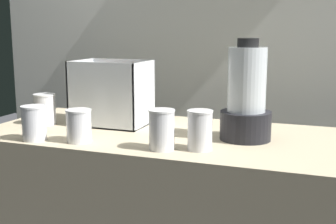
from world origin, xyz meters
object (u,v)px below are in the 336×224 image
at_px(blender_pitcher, 246,100).
at_px(juice_cup_mango_left, 34,124).
at_px(juice_cup_mango_far_right, 200,132).
at_px(juice_cup_mango_right, 162,132).
at_px(carrot_display_bin, 113,105).
at_px(juice_cup_pomegranate_far_left, 45,111).
at_px(juice_cup_mango_middle, 79,128).

height_order(blender_pitcher, juice_cup_mango_left, blender_pitcher).
bearing_deg(juice_cup_mango_far_right, juice_cup_mango_right, -161.56).
bearing_deg(juice_cup_mango_right, blender_pitcher, 44.98).
xyz_separation_m(carrot_display_bin, juice_cup_pomegranate_far_left, (-0.26, -0.10, -0.03)).
distance_m(juice_cup_mango_left, juice_cup_mango_middle, 0.16).
distance_m(carrot_display_bin, juice_cup_pomegranate_far_left, 0.28).
bearing_deg(carrot_display_bin, juice_cup_mango_middle, -85.64).
xyz_separation_m(juice_cup_mango_right, juice_cup_mango_far_right, (0.12, 0.04, 0.00)).
relative_size(juice_cup_pomegranate_far_left, juice_cup_mango_far_right, 0.96).
height_order(carrot_display_bin, juice_cup_mango_right, carrot_display_bin).
distance_m(carrot_display_bin, juice_cup_mango_far_right, 0.51).
bearing_deg(juice_cup_mango_right, juice_cup_mango_far_right, 18.44).
distance_m(carrot_display_bin, blender_pitcher, 0.56).
distance_m(carrot_display_bin, juice_cup_mango_right, 0.44).
relative_size(carrot_display_bin, juice_cup_mango_left, 2.40).
bearing_deg(juice_cup_mango_left, juice_cup_mango_right, 4.70).
bearing_deg(juice_cup_mango_middle, carrot_display_bin, 94.36).
height_order(carrot_display_bin, juice_cup_mango_left, carrot_display_bin).
distance_m(juice_cup_mango_left, juice_cup_mango_right, 0.46).
bearing_deg(juice_cup_mango_left, juice_cup_mango_middle, 11.07).
bearing_deg(carrot_display_bin, juice_cup_mango_left, -112.53).
xyz_separation_m(juice_cup_mango_middle, juice_cup_mango_right, (0.30, 0.01, 0.01)).
relative_size(blender_pitcher, juice_cup_mango_left, 2.91).
distance_m(carrot_display_bin, juice_cup_mango_left, 0.36).
bearing_deg(juice_cup_mango_left, juice_cup_mango_far_right, 7.55).
height_order(juice_cup_mango_middle, juice_cup_mango_far_right, juice_cup_mango_far_right).
bearing_deg(juice_cup_pomegranate_far_left, blender_pitcher, 2.24).
bearing_deg(carrot_display_bin, juice_cup_mango_right, -42.25).
bearing_deg(juice_cup_mango_right, carrot_display_bin, 137.75).
height_order(juice_cup_pomegranate_far_left, juice_cup_mango_far_right, juice_cup_mango_far_right).
relative_size(juice_cup_mango_left, juice_cup_mango_right, 0.93).
bearing_deg(carrot_display_bin, juice_cup_pomegranate_far_left, -158.93).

